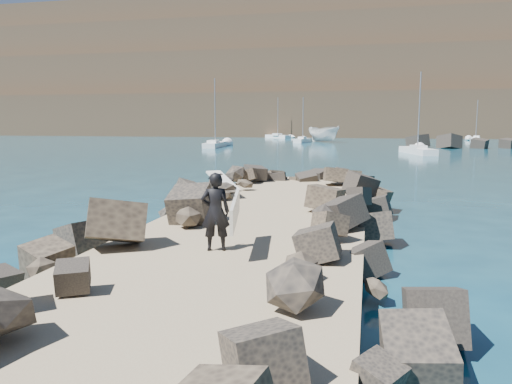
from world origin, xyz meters
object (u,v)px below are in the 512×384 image
boat_imported (324,134)px  surfer_with_board (218,212)px  sailboat_a (215,145)px  surfboard_resting (223,184)px

boat_imported → surfer_with_board: 73.76m
boat_imported → sailboat_a: 23.59m
surfboard_resting → sailboat_a: (-14.60, 45.75, -0.69)m
boat_imported → surfer_with_board: size_ratio=3.26×
surfboard_resting → boat_imported: (-1.80, 65.54, 0.31)m
surfboard_resting → boat_imported: boat_imported is taller
surfboard_resting → boat_imported: bearing=56.1°
boat_imported → sailboat_a: bearing=-169.2°
surfboard_resting → sailboat_a: 48.02m
surfboard_resting → sailboat_a: sailboat_a is taller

